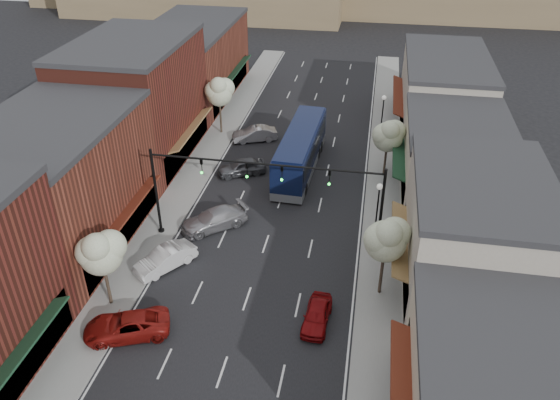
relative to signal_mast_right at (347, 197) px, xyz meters
The scene contains 26 objects.
ground 10.81m from the signal_mast_right, 125.10° to the right, with size 160.00×160.00×0.00m, color black.
sidewalk_left 18.10m from the signal_mast_right, 143.17° to the left, with size 2.80×73.00×0.15m, color gray.
sidewalk_right 11.78m from the signal_mast_right, 75.18° to the left, with size 2.80×73.00×0.15m, color gray.
curb_left 17.04m from the signal_mast_right, 140.24° to the left, with size 0.25×73.00×0.17m, color gray.
curb_right 11.53m from the signal_mast_right, 82.52° to the left, with size 0.25×73.00×0.17m, color gray.
bldg_left_midnear 19.95m from the signal_mast_right, behind, with size 10.14×14.10×9.40m.
bldg_left_midfar 23.22m from the signal_mast_right, 148.85° to the left, with size 10.14×14.10×10.90m.
bldg_left_far 34.32m from the signal_mast_right, 125.32° to the left, with size 10.14×18.10×8.40m.
bldg_right_midnear 8.37m from the signal_mast_right, 13.86° to the right, with size 9.14×12.10×7.90m.
bldg_right_midfar 12.94m from the signal_mast_right, 51.07° to the left, with size 9.14×12.10×6.40m.
bldg_right_far 25.35m from the signal_mast_right, 71.37° to the left, with size 9.14×16.10×7.40m.
signal_mast_right is the anchor object (origin of this frame).
signal_mast_left 11.24m from the signal_mast_right, behind, with size 8.22×0.46×7.00m.
tree_right_near 4.89m from the signal_mast_right, 56.09° to the right, with size 2.85×2.65×5.95m.
tree_right_far 12.27m from the signal_mast_right, 77.15° to the left, with size 2.85×2.65×5.43m.
tree_left_near 16.05m from the signal_mast_right, 149.86° to the right, with size 2.85×2.65×5.69m.
tree_left_far 22.68m from the signal_mast_right, 127.71° to the left, with size 2.85×2.65×6.13m.
lamp_post_near 3.69m from the signal_mast_right, 48.95° to the left, with size 0.44×0.44×4.44m.
lamp_post_far 20.19m from the signal_mast_right, 83.78° to the left, with size 0.44×0.44×4.44m.
coach_bus 12.94m from the signal_mast_right, 112.37° to the left, with size 3.22×12.48×3.78m.
red_hatchback 8.40m from the signal_mast_right, 97.58° to the right, with size 1.50×3.73×1.27m, color maroon.
parked_car_a 16.14m from the signal_mast_right, 139.06° to the right, with size 2.29×4.98×1.38m, color maroon.
parked_car_b 13.03m from the signal_mast_right, 161.85° to the right, with size 1.54×4.43×1.46m, color silver.
parked_car_c 10.71m from the signal_mast_right, behind, with size 2.09×5.15×1.49m, color #97969B.
parked_car_d 14.48m from the signal_mast_right, 134.75° to the left, with size 1.74×4.32×1.47m, color #515357.
parked_car_e 20.08m from the signal_mast_right, 121.08° to the left, with size 1.53×4.40×1.45m, color #ABAAB0.
Camera 1 is at (6.76, -23.53, 23.73)m, focal length 35.00 mm.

